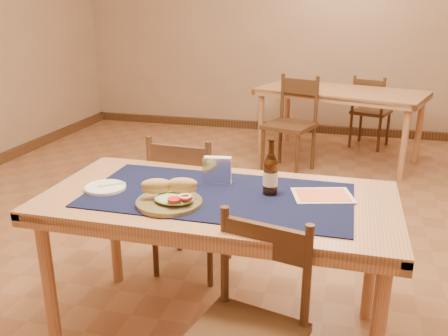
% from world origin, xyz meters
% --- Properties ---
extents(room, '(6.04, 7.04, 2.84)m').
position_xyz_m(room, '(0.00, 0.00, 1.40)').
color(room, '#946240').
rests_on(room, ground).
extents(main_table, '(1.60, 0.80, 0.75)m').
position_xyz_m(main_table, '(0.00, -0.80, 0.67)').
color(main_table, tan).
rests_on(main_table, ground).
extents(placemat, '(1.20, 0.60, 0.01)m').
position_xyz_m(placemat, '(0.00, -0.80, 0.75)').
color(placemat, black).
rests_on(placemat, main_table).
extents(baseboard, '(6.00, 7.00, 0.10)m').
position_xyz_m(baseboard, '(0.00, 0.00, 0.05)').
color(baseboard, '#4B2E1B').
rests_on(baseboard, ground).
extents(back_table, '(1.86, 1.31, 0.75)m').
position_xyz_m(back_table, '(0.46, 2.39, 0.67)').
color(back_table, tan).
rests_on(back_table, ground).
extents(chair_main_far, '(0.44, 0.44, 0.89)m').
position_xyz_m(chair_main_far, '(-0.33, -0.25, 0.46)').
color(chair_main_far, '#4B2E1B').
rests_on(chair_main_far, ground).
extents(chair_main_near, '(0.47, 0.47, 0.85)m').
position_xyz_m(chair_main_near, '(0.25, -1.31, 0.44)').
color(chair_main_near, '#4B2E1B').
rests_on(chair_main_near, ground).
extents(chair_back_near, '(0.55, 0.55, 0.94)m').
position_xyz_m(chair_back_near, '(0.01, 1.86, 0.49)').
color(chair_back_near, '#4B2E1B').
rests_on(chair_back_near, ground).
extents(chair_back_far, '(0.50, 0.50, 0.85)m').
position_xyz_m(chair_back_far, '(0.80, 2.92, 0.44)').
color(chair_back_far, '#4B2E1B').
rests_on(chair_back_far, ground).
extents(sandwich_plate, '(0.29, 0.29, 0.11)m').
position_xyz_m(sandwich_plate, '(-0.17, -0.96, 0.79)').
color(sandwich_plate, brown).
rests_on(sandwich_plate, placemat).
extents(side_plate, '(0.19, 0.19, 0.02)m').
position_xyz_m(side_plate, '(-0.53, -0.87, 0.76)').
color(side_plate, white).
rests_on(side_plate, placemat).
extents(fork, '(0.11, 0.09, 0.00)m').
position_xyz_m(fork, '(-0.50, -0.84, 0.77)').
color(fork, '#82BA66').
rests_on(fork, side_plate).
extents(beer_bottle, '(0.07, 0.07, 0.26)m').
position_xyz_m(beer_bottle, '(0.23, -0.73, 0.85)').
color(beer_bottle, '#4D2B0D').
rests_on(beer_bottle, placemat).
extents(napkin_holder, '(0.15, 0.08, 0.13)m').
position_xyz_m(napkin_holder, '(-0.05, -0.66, 0.82)').
color(napkin_holder, white).
rests_on(napkin_holder, placemat).
extents(menu_card, '(0.31, 0.26, 0.01)m').
position_xyz_m(menu_card, '(0.46, -0.70, 0.76)').
color(menu_card, '#F8DBBB').
rests_on(menu_card, placemat).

